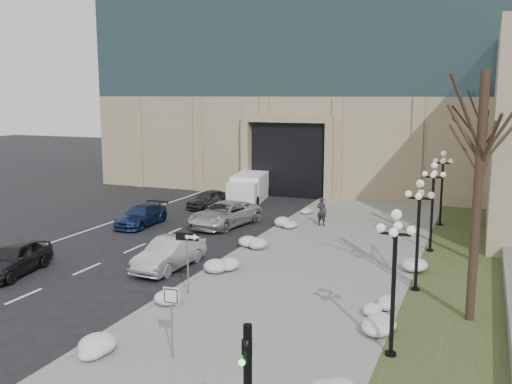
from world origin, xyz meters
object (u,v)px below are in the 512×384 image
at_px(car_c, 141,216).
at_px(car_d, 225,214).
at_px(car_e, 209,199).
at_px(one_way_sign, 191,244).
at_px(box_truck, 250,187).
at_px(pedestrian, 322,211).
at_px(keep_sign, 171,308).
at_px(lamppost_d, 442,178).
at_px(lamppost_c, 433,195).
at_px(lamppost_a, 394,264).
at_px(car_b, 169,254).
at_px(car_a, 14,258).
at_px(lamppost_b, 419,220).

relative_size(car_c, car_d, 0.81).
bearing_deg(car_e, one_way_sign, -54.87).
relative_size(car_c, one_way_sign, 1.64).
bearing_deg(one_way_sign, box_truck, 96.07).
bearing_deg(car_d, pedestrian, 28.66).
height_order(keep_sign, lamppost_d, lamppost_d).
relative_size(pedestrian, lamppost_c, 0.38).
relative_size(keep_sign, lamppost_c, 0.50).
bearing_deg(lamppost_c, car_c, -179.11).
bearing_deg(lamppost_a, car_b, 153.74).
relative_size(car_d, pedestrian, 3.05).
bearing_deg(one_way_sign, car_b, 122.77).
height_order(box_truck, one_way_sign, one_way_sign).
xyz_separation_m(box_truck, lamppost_c, (14.58, -10.57, 2.08)).
distance_m(car_a, one_way_sign, 9.16).
relative_size(car_c, lamppost_b, 0.93).
bearing_deg(one_way_sign, pedestrian, 73.30).
bearing_deg(car_d, box_truck, 113.25).
height_order(one_way_sign, keep_sign, one_way_sign).
bearing_deg(one_way_sign, lamppost_c, 41.10).
relative_size(pedestrian, box_truck, 0.27).
bearing_deg(pedestrian, lamppost_c, 163.20).
bearing_deg(box_truck, car_c, -114.97).
bearing_deg(car_a, car_b, 18.40).
distance_m(box_truck, keep_sign, 27.63).
height_order(car_d, pedestrian, pedestrian).
bearing_deg(box_truck, car_d, -87.31).
bearing_deg(lamppost_a, one_way_sign, 163.35).
bearing_deg(car_d, lamppost_c, 3.24).
bearing_deg(lamppost_d, car_b, -128.69).
distance_m(car_a, lamppost_c, 20.63).
height_order(keep_sign, lamppost_b, lamppost_b).
bearing_deg(lamppost_c, lamppost_d, 90.00).
relative_size(car_a, pedestrian, 2.43).
distance_m(car_c, pedestrian, 11.32).
relative_size(car_d, lamppost_d, 1.15).
bearing_deg(car_a, one_way_sign, -7.92).
xyz_separation_m(car_c, box_truck, (2.90, 10.84, 0.35)).
relative_size(car_c, lamppost_d, 0.93).
bearing_deg(car_a, lamppost_c, 21.81).
height_order(car_a, lamppost_d, lamppost_d).
relative_size(car_b, car_c, 1.01).
bearing_deg(pedestrian, lamppost_b, 134.63).
distance_m(car_b, lamppost_c, 13.66).
distance_m(car_d, one_way_sign, 12.90).
height_order(car_d, lamppost_b, lamppost_b).
bearing_deg(lamppost_b, lamppost_a, -90.00).
bearing_deg(car_c, one_way_sign, -49.89).
height_order(car_a, car_e, car_a).
distance_m(car_d, box_truck, 9.18).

